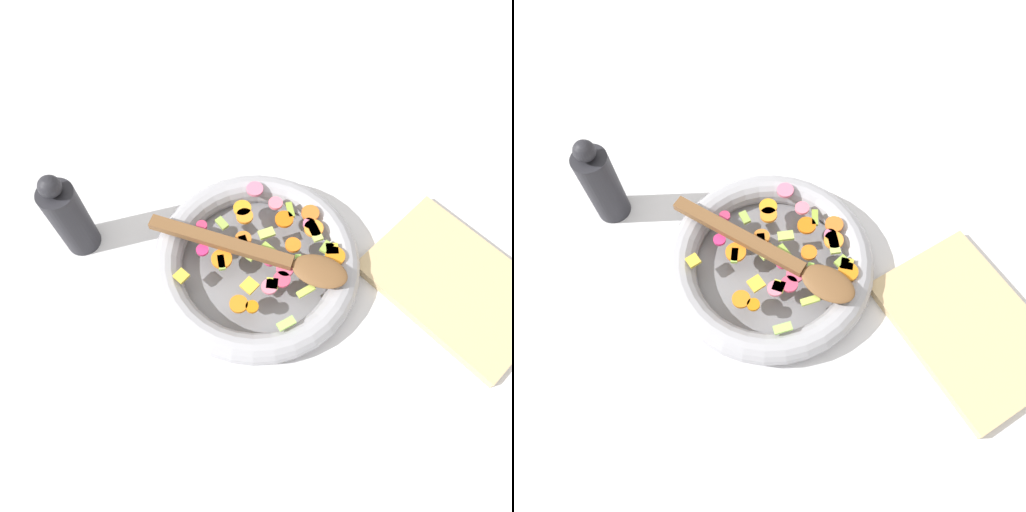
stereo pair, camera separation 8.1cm
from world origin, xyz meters
The scene contains 6 objects.
ground_plane centered at (0.00, 0.00, 0.00)m, with size 4.00×4.00×0.00m, color silver.
skillet centered at (0.00, 0.00, 0.02)m, with size 0.35×0.35×0.05m.
chopped_vegetables centered at (0.01, 0.03, 0.05)m, with size 0.24×0.27×0.01m.
wooden_spoon centered at (0.02, 0.01, 0.06)m, with size 0.31×0.19×0.01m.
pepper_mill centered at (-0.25, -0.18, 0.08)m, with size 0.06×0.06×0.19m.
cutting_board centered at (0.25, 0.22, 0.01)m, with size 0.28×0.20×0.02m.
Camera 1 is at (0.27, -0.25, 0.78)m, focal length 35.00 mm.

